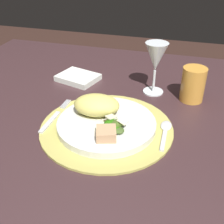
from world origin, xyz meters
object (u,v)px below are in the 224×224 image
at_px(dinner_plate, 107,124).
at_px(spoon, 165,130).
at_px(dining_table, 108,156).
at_px(napkin, 78,78).
at_px(fork, 54,117).
at_px(wine_glass, 156,59).
at_px(amber_tumbler, 193,84).

relative_size(dinner_plate, spoon, 1.98).
xyz_separation_m(dining_table, napkin, (-0.17, 0.21, 0.13)).
relative_size(dining_table, fork, 7.56).
xyz_separation_m(fork, wine_glass, (0.23, 0.23, 0.10)).
height_order(spoon, wine_glass, wine_glass).
xyz_separation_m(fork, napkin, (-0.03, 0.24, 0.00)).
bearing_deg(spoon, wine_glass, 106.98).
relative_size(fork, amber_tumbler, 1.65).
height_order(dining_table, dinner_plate, dinner_plate).
distance_m(spoon, wine_glass, 0.24).
xyz_separation_m(dining_table, spoon, (0.15, -0.01, 0.13)).
bearing_deg(napkin, wine_glass, -3.68).
distance_m(dinner_plate, amber_tumbler, 0.29).
bearing_deg(napkin, fork, -83.04).
bearing_deg(wine_glass, fork, -135.09).
distance_m(fork, amber_tumbler, 0.40).
bearing_deg(wine_glass, amber_tumbler, -8.28).
xyz_separation_m(dinner_plate, spoon, (0.15, 0.02, -0.01)).
relative_size(napkin, amber_tumbler, 1.26).
distance_m(fork, wine_glass, 0.34).
bearing_deg(amber_tumbler, fork, -148.50).
relative_size(spoon, wine_glass, 0.79).
bearing_deg(spoon, amber_tumbler, 74.36).
xyz_separation_m(dining_table, fork, (-0.14, -0.03, 0.13)).
relative_size(fork, wine_glass, 1.06).
distance_m(dinner_plate, fork, 0.15).
bearing_deg(dinner_plate, wine_glass, 70.28).
height_order(napkin, amber_tumbler, amber_tumbler).
relative_size(dinner_plate, amber_tumbler, 2.45).
distance_m(dinner_plate, napkin, 0.30).
xyz_separation_m(napkin, wine_glass, (0.26, -0.02, 0.10)).
bearing_deg(amber_tumbler, napkin, 174.89).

